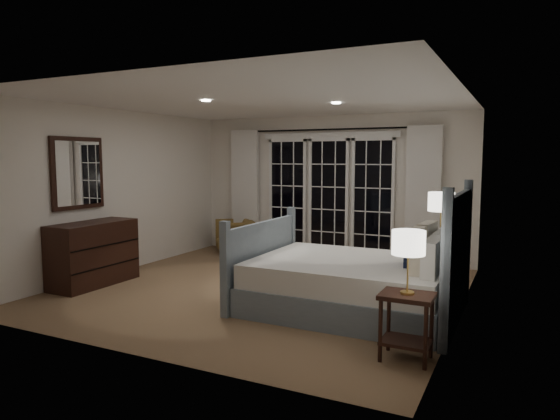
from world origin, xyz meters
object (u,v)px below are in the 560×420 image
at_px(lamp_right, 441,202).
at_px(dresser, 93,253).
at_px(bed, 356,281).
at_px(nightstand_right, 439,259).
at_px(nightstand_left, 406,317).
at_px(lamp_left, 408,244).
at_px(armchair, 235,236).

relative_size(lamp_right, dresser, 0.51).
bearing_deg(lamp_right, dresser, -159.90).
height_order(bed, nightstand_right, bed).
height_order(nightstand_left, lamp_left, lamp_left).
xyz_separation_m(bed, lamp_left, (0.83, -1.16, 0.69)).
xyz_separation_m(bed, lamp_right, (0.75, 1.15, 0.85)).
relative_size(lamp_right, armchair, 0.93).
relative_size(bed, nightstand_right, 3.44).
xyz_separation_m(nightstand_left, nightstand_right, (-0.08, 2.31, 0.07)).
bearing_deg(lamp_right, lamp_left, -88.10).
bearing_deg(nightstand_right, lamp_left, -88.10).
xyz_separation_m(bed, nightstand_left, (0.83, -1.16, 0.04)).
xyz_separation_m(lamp_left, lamp_right, (-0.08, 2.31, 0.17)).
height_order(lamp_right, armchair, lamp_right).
distance_m(nightstand_left, armchair, 5.37).
relative_size(bed, dresser, 1.92).
relative_size(nightstand_left, armchair, 0.87).
distance_m(lamp_right, armchair, 4.19).
xyz_separation_m(nightstand_right, armchair, (-3.88, 1.31, -0.15)).
bearing_deg(nightstand_left, lamp_right, 91.90).
distance_m(nightstand_left, lamp_left, 0.65).
bearing_deg(dresser, bed, 7.16).
relative_size(bed, armchair, 3.50).
relative_size(nightstand_right, lamp_right, 1.09).
height_order(lamp_left, armchair, lamp_left).
height_order(bed, armchair, bed).
height_order(lamp_left, dresser, lamp_left).
distance_m(lamp_left, armchair, 5.42).
bearing_deg(nightstand_right, armchair, 161.34).
relative_size(bed, lamp_left, 4.30).
relative_size(nightstand_left, dresser, 0.48).
xyz_separation_m(bed, armchair, (-3.13, 2.46, -0.04)).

